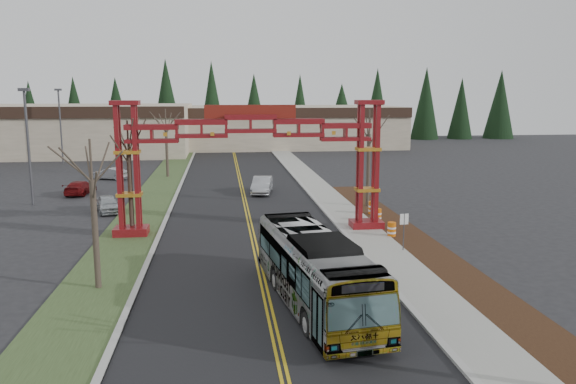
{
  "coord_description": "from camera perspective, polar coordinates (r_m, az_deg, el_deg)",
  "views": [
    {
      "loc": [
        -1.94,
        -19.21,
        9.39
      ],
      "look_at": [
        1.93,
        13.24,
        3.59
      ],
      "focal_mm": 35.0,
      "sensor_mm": 36.0,
      "label": 1
    }
  ],
  "objects": [
    {
      "name": "parked_car_far_a",
      "position": [
        64.35,
        -17.59,
        1.79
      ],
      "size": [
        4.16,
        2.75,
        1.3
      ],
      "primitive_type": "imported",
      "rotation": [
        0.0,
        0.0,
        4.33
      ],
      "color": "#AAABB2",
      "rests_on": "ground"
    },
    {
      "name": "sidewalk_right",
      "position": [
        46.18,
        5.27,
        -1.61
      ],
      "size": [
        2.6,
        110.0,
        0.14
      ],
      "primitive_type": "cube",
      "color": "gray",
      "rests_on": "ground"
    },
    {
      "name": "barrel_mid",
      "position": [
        41.59,
        9.09,
        -2.38
      ],
      "size": [
        0.56,
        0.56,
        1.03
      ],
      "color": "#DB610C",
      "rests_on": "ground"
    },
    {
      "name": "landscape_strip",
      "position": [
        32.98,
        15.22,
        -6.73
      ],
      "size": [
        2.6,
        50.0,
        0.12
      ],
      "primitive_type": "cube",
      "color": "black",
      "rests_on": "ground"
    },
    {
      "name": "transit_bus",
      "position": [
        25.13,
        2.75,
        -7.91
      ],
      "size": [
        4.29,
        12.04,
        3.28
      ],
      "primitive_type": "imported",
      "rotation": [
        0.0,
        0.0,
        0.13
      ],
      "color": "#B7BBC0",
      "rests_on": "ground"
    },
    {
      "name": "parked_car_near_a",
      "position": [
        46.78,
        -17.84,
        -1.16
      ],
      "size": [
        2.7,
        4.25,
        1.35
      ],
      "primitive_type": "imported",
      "rotation": [
        0.0,
        0.0,
        0.3
      ],
      "color": "#B4BABC",
      "rests_on": "ground"
    },
    {
      "name": "bare_tree_median_far",
      "position": [
        63.98,
        -12.3,
        6.39
      ],
      "size": [
        3.11,
        3.11,
        7.62
      ],
      "color": "#382D26",
      "rests_on": "ground"
    },
    {
      "name": "light_pole_near",
      "position": [
        51.49,
        -24.92,
        4.97
      ],
      "size": [
        0.85,
        0.42,
        9.76
      ],
      "color": "#3F3F44",
      "rests_on": "ground"
    },
    {
      "name": "bare_tree_right_far",
      "position": [
        46.24,
        8.23,
        5.8
      ],
      "size": [
        3.01,
        3.01,
        8.06
      ],
      "color": "#382D26",
      "rests_on": "ground"
    },
    {
      "name": "conifer_treeline",
      "position": [
        111.27,
        -5.73,
        8.53
      ],
      "size": [
        116.1,
        5.6,
        13.0
      ],
      "color": "black",
      "rests_on": "ground"
    },
    {
      "name": "bare_tree_median_near",
      "position": [
        27.86,
        -19.29,
        1.08
      ],
      "size": [
        2.93,
        2.93,
        7.28
      ],
      "color": "#382D26",
      "rests_on": "ground"
    },
    {
      "name": "parked_car_mid_a",
      "position": [
        55.79,
        -20.36,
        0.42
      ],
      "size": [
        2.4,
        4.66,
        1.29
      ],
      "primitive_type": "imported",
      "rotation": [
        0.0,
        0.0,
        3.01
      ],
      "color": "maroon",
      "rests_on": "ground"
    },
    {
      "name": "grass_median",
      "position": [
        45.59,
        -14.3,
        -2.08
      ],
      "size": [
        4.0,
        110.0,
        0.08
      ],
      "primitive_type": "cube",
      "color": "#334321",
      "rests_on": "ground"
    },
    {
      "name": "lane_line_left",
      "position": [
        45.23,
        -4.35,
        -1.91
      ],
      "size": [
        0.12,
        100.0,
        0.01
      ],
      "primitive_type": "cube",
      "color": "gold",
      "rests_on": "road"
    },
    {
      "name": "curb_left",
      "position": [
        45.38,
        -11.98,
        -2.0
      ],
      "size": [
        0.3,
        110.0,
        0.15
      ],
      "primitive_type": "cube",
      "color": "#A8A8A3",
      "rests_on": "ground"
    },
    {
      "name": "street_sign",
      "position": [
        33.93,
        11.7,
        -3.27
      ],
      "size": [
        0.53,
        0.11,
        2.34
      ],
      "color": "#3F3F44",
      "rests_on": "ground"
    },
    {
      "name": "barrel_south",
      "position": [
        37.42,
        10.49,
        -3.82
      ],
      "size": [
        0.56,
        0.56,
        1.04
      ],
      "color": "#DB610C",
      "rests_on": "ground"
    },
    {
      "name": "curb_right",
      "position": [
        45.9,
        3.5,
        -1.66
      ],
      "size": [
        0.3,
        110.0,
        0.15
      ],
      "primitive_type": "cube",
      "color": "#A8A8A3",
      "rests_on": "ground"
    },
    {
      "name": "barrel_north",
      "position": [
        43.96,
        8.54,
        -1.65
      ],
      "size": [
        0.59,
        0.59,
        1.1
      ],
      "color": "#DB610C",
      "rests_on": "ground"
    },
    {
      "name": "bare_tree_median_mid",
      "position": [
        38.34,
        -15.89,
        3.9
      ],
      "size": [
        3.09,
        3.09,
        7.6
      ],
      "color": "#382D26",
      "rests_on": "ground"
    },
    {
      "name": "ground",
      "position": [
        21.47,
        -0.97,
        -15.87
      ],
      "size": [
        200.0,
        200.0,
        0.0
      ],
      "primitive_type": "plane",
      "color": "black",
      "rests_on": "ground"
    },
    {
      "name": "gateway_arch",
      "position": [
        37.42,
        -3.81,
        4.82
      ],
      "size": [
        18.2,
        1.6,
        8.9
      ],
      "color": "#630D0D",
      "rests_on": "ground"
    },
    {
      "name": "light_pole_far",
      "position": [
        80.86,
        -22.13,
        6.74
      ],
      "size": [
        0.86,
        0.43,
        9.9
      ],
      "color": "#3F3F44",
      "rests_on": "ground"
    },
    {
      "name": "road",
      "position": [
        45.24,
        -4.19,
        -1.93
      ],
      "size": [
        12.0,
        110.0,
        0.02
      ],
      "primitive_type": "cube",
      "color": "black",
      "rests_on": "ground"
    },
    {
      "name": "silver_sedan",
      "position": [
        52.9,
        -2.65,
        0.7
      ],
      "size": [
        2.47,
        5.0,
        1.58
      ],
      "primitive_type": "imported",
      "rotation": [
        0.0,
        0.0,
        -0.17
      ],
      "color": "#A5A8AD",
      "rests_on": "ground"
    },
    {
      "name": "retail_building_east",
      "position": [
        100.05,
        0.07,
        6.7
      ],
      "size": [
        38.0,
        20.3,
        7.0
      ],
      "color": "tan",
      "rests_on": "ground"
    },
    {
      "name": "retail_building_west",
      "position": [
        95.56,
        -23.99,
        5.83
      ],
      "size": [
        46.0,
        22.3,
        7.5
      ],
      "color": "tan",
      "rests_on": "ground"
    },
    {
      "name": "lane_line_right",
      "position": [
        45.24,
        -4.04,
        -1.9
      ],
      "size": [
        0.12,
        100.0,
        0.01
      ],
      "primitive_type": "cube",
      "color": "gold",
      "rests_on": "road"
    }
  ]
}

